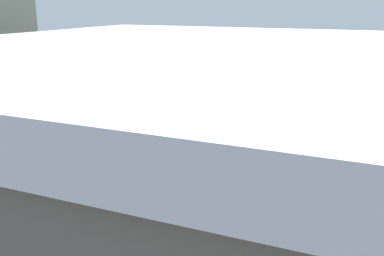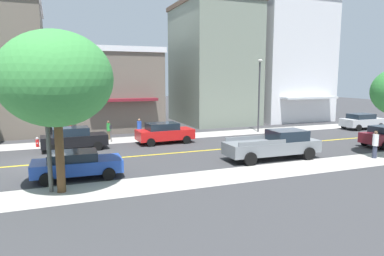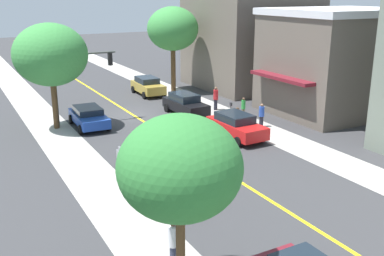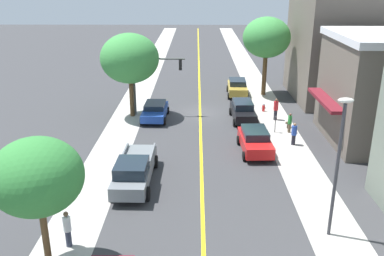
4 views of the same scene
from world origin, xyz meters
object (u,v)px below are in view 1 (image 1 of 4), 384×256
(street_lamp, at_px, (20,101))
(red_sedan_left_curb, at_px, (240,186))
(grey_pickup_truck, at_px, (205,129))
(street_tree_right_corner, at_px, (124,64))
(pedestrian_blue_shirt, at_px, (247,220))
(pedestrian_white_shirt, at_px, (139,112))
(pedestrian_green_shirt, at_px, (316,237))
(parking_meter, at_px, (321,222))
(maroon_sedan_right_curb, at_px, (70,115))

(street_lamp, height_order, red_sedan_left_curb, street_lamp)
(grey_pickup_truck, bearing_deg, street_tree_right_corner, -18.38)
(grey_pickup_truck, bearing_deg, red_sedan_left_curb, 123.48)
(street_lamp, distance_m, pedestrian_blue_shirt, 11.79)
(pedestrian_blue_shirt, bearing_deg, street_tree_right_corner, -166.59)
(street_tree_right_corner, relative_size, red_sedan_left_curb, 1.30)
(pedestrian_blue_shirt, height_order, pedestrian_white_shirt, pedestrian_white_shirt)
(street_tree_right_corner, xyz_separation_m, pedestrian_green_shirt, (-13.56, -16.31, -3.40))
(pedestrian_green_shirt, bearing_deg, red_sedan_left_curb, 90.44)
(pedestrian_blue_shirt, distance_m, pedestrian_white_shirt, 17.85)
(street_lamp, height_order, pedestrian_blue_shirt, street_lamp)
(street_tree_right_corner, height_order, parking_meter, street_tree_right_corner)
(grey_pickup_truck, xyz_separation_m, pedestrian_white_shirt, (2.18, 6.10, 0.04))
(red_sedan_left_curb, xyz_separation_m, pedestrian_blue_shirt, (-2.99, -1.31, 0.03))
(grey_pickup_truck, distance_m, pedestrian_green_shirt, 14.03)
(street_lamp, bearing_deg, pedestrian_green_shirt, -93.94)
(parking_meter, xyz_separation_m, pedestrian_green_shirt, (-1.12, -0.02, -0.05))
(parking_meter, xyz_separation_m, street_lamp, (-0.17, 13.81, 3.29))
(grey_pickup_truck, height_order, pedestrian_blue_shirt, grey_pickup_truck)
(street_tree_right_corner, distance_m, parking_meter, 20.77)
(street_lamp, bearing_deg, red_sedan_left_curb, -77.27)
(maroon_sedan_right_curb, relative_size, pedestrian_white_shirt, 2.43)
(grey_pickup_truck, bearing_deg, maroon_sedan_right_curb, 2.61)
(street_lamp, distance_m, grey_pickup_truck, 11.65)
(parking_meter, height_order, pedestrian_green_shirt, pedestrian_green_shirt)
(pedestrian_green_shirt, distance_m, pedestrian_blue_shirt, 2.56)
(parking_meter, xyz_separation_m, grey_pickup_truck, (9.81, 8.77, 0.03))
(maroon_sedan_right_curb, distance_m, pedestrian_blue_shirt, 19.56)
(parking_meter, bearing_deg, pedestrian_white_shirt, 51.11)
(street_tree_right_corner, height_order, pedestrian_green_shirt, street_tree_right_corner)
(pedestrian_blue_shirt, bearing_deg, red_sedan_left_curb, 171.14)
(pedestrian_green_shirt, height_order, pedestrian_blue_shirt, pedestrian_blue_shirt)
(red_sedan_left_curb, xyz_separation_m, pedestrian_white_shirt, (9.91, 11.04, 0.11))
(parking_meter, xyz_separation_m, pedestrian_blue_shirt, (-0.90, 2.52, -0.01))
(maroon_sedan_right_curb, bearing_deg, grey_pickup_truck, -178.99)
(street_lamp, bearing_deg, street_tree_right_corner, 11.11)
(street_tree_right_corner, bearing_deg, street_lamp, -168.89)
(red_sedan_left_curb, relative_size, pedestrian_blue_shirt, 2.69)
(street_tree_right_corner, distance_m, pedestrian_white_shirt, 3.61)
(street_tree_right_corner, relative_size, pedestrian_blue_shirt, 3.49)
(maroon_sedan_right_curb, height_order, pedestrian_green_shirt, pedestrian_green_shirt)
(pedestrian_blue_shirt, bearing_deg, grey_pickup_truck, 177.76)
(street_tree_right_corner, distance_m, maroon_sedan_right_curb, 5.31)
(maroon_sedan_right_curb, distance_m, grey_pickup_truck, 10.32)
(parking_meter, height_order, maroon_sedan_right_curb, maroon_sedan_right_curb)
(street_tree_right_corner, bearing_deg, parking_meter, -127.37)
(maroon_sedan_right_curb, relative_size, grey_pickup_truck, 0.70)
(street_tree_right_corner, height_order, grey_pickup_truck, street_tree_right_corner)
(maroon_sedan_right_curb, distance_m, pedestrian_green_shirt, 21.87)
(street_tree_right_corner, relative_size, grey_pickup_truck, 0.94)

